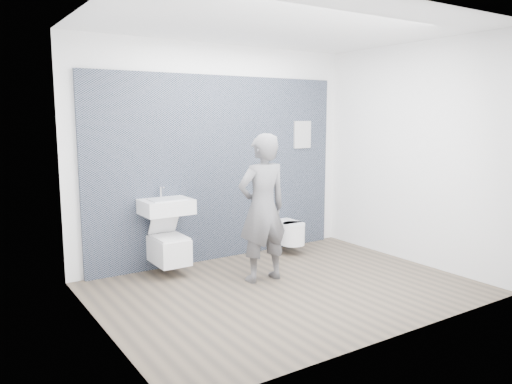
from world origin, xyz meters
TOP-DOWN VIEW (x-y plane):
  - ground at (0.00, 0.00)m, footprint 4.00×4.00m
  - room_shell at (0.00, 0.00)m, footprint 4.00×4.00m
  - tile_wall at (0.00, 1.47)m, footprint 3.60×0.06m
  - washbasin at (-0.87, 1.22)m, footprint 0.58×0.44m
  - toilet_square at (-0.87, 1.18)m, footprint 0.37×0.53m
  - toilet_rounded at (0.91, 1.16)m, footprint 0.33×0.55m
  - info_placard at (1.34, 1.43)m, footprint 0.29×0.03m
  - visitor at (-0.06, 0.38)m, footprint 0.63×0.42m

SIDE VIEW (x-z plane):
  - ground at x=0.00m, z-range 0.00..0.00m
  - tile_wall at x=0.00m, z-range -1.20..1.20m
  - info_placard at x=1.34m, z-range -0.19..0.19m
  - toilet_rounded at x=0.91m, z-range 0.13..0.44m
  - toilet_square at x=-0.87m, z-range -0.02..0.65m
  - washbasin at x=-0.87m, z-range 0.60..1.04m
  - visitor at x=-0.06m, z-range 0.00..1.69m
  - room_shell at x=0.00m, z-range -0.26..3.74m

